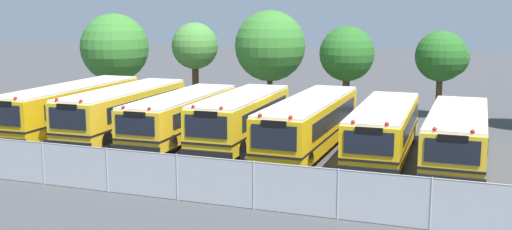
{
  "coord_description": "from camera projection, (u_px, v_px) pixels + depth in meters",
  "views": [
    {
      "loc": [
        11.09,
        -28.42,
        6.9
      ],
      "look_at": [
        0.71,
        0.0,
        1.6
      ],
      "focal_mm": 42.6,
      "sensor_mm": 36.0,
      "label": 1
    }
  ],
  "objects": [
    {
      "name": "school_bus_1",
      "position": [
        124.0,
        110.0,
        33.37
      ],
      "size": [
        2.74,
        10.48,
        2.73
      ],
      "rotation": [
        0.0,
        0.0,
        3.17
      ],
      "color": "yellow",
      "rests_on": "ground_plane"
    },
    {
      "name": "school_bus_2",
      "position": [
        182.0,
        115.0,
        32.39
      ],
      "size": [
        2.77,
        10.22,
        2.52
      ],
      "rotation": [
        0.0,
        0.0,
        3.17
      ],
      "color": "yellow",
      "rests_on": "ground_plane"
    },
    {
      "name": "school_bus_0",
      "position": [
        71.0,
        106.0,
        34.6
      ],
      "size": [
        2.78,
        11.22,
        2.74
      ],
      "rotation": [
        0.0,
        0.0,
        3.17
      ],
      "color": "yellow",
      "rests_on": "ground_plane"
    },
    {
      "name": "tree_2",
      "position": [
        270.0,
        45.0,
        41.52
      ],
      "size": [
        4.84,
        4.84,
        6.83
      ],
      "color": "#4C3823",
      "rests_on": "ground_plane"
    },
    {
      "name": "tree_3",
      "position": [
        345.0,
        54.0,
        38.42
      ],
      "size": [
        3.58,
        3.47,
        5.84
      ],
      "color": "#4C3823",
      "rests_on": "ground_plane"
    },
    {
      "name": "school_bus_5",
      "position": [
        384.0,
        128.0,
        28.68
      ],
      "size": [
        2.7,
        10.37,
        2.54
      ],
      "rotation": [
        0.0,
        0.0,
        3.17
      ],
      "color": "yellow",
      "rests_on": "ground_plane"
    },
    {
      "name": "school_bus_4",
      "position": [
        310.0,
        122.0,
        29.64
      ],
      "size": [
        2.48,
        11.36,
        2.71
      ],
      "rotation": [
        0.0,
        0.0,
        3.14
      ],
      "color": "yellow",
      "rests_on": "ground_plane"
    },
    {
      "name": "chainlink_fence",
      "position": [
        141.0,
        173.0,
        22.52
      ],
      "size": [
        26.76,
        0.07,
        1.73
      ],
      "color": "#9EA0A3",
      "rests_on": "ground_plane"
    },
    {
      "name": "ground_plane",
      "position": [
        243.0,
        145.0,
        31.23
      ],
      "size": [
        160.0,
        160.0,
        0.0
      ],
      "primitive_type": "plane",
      "color": "#424244"
    },
    {
      "name": "tree_1",
      "position": [
        196.0,
        46.0,
        42.4
      ],
      "size": [
        3.25,
        3.25,
        5.98
      ],
      "color": "#4C3823",
      "rests_on": "ground_plane"
    },
    {
      "name": "tree_4",
      "position": [
        444.0,
        57.0,
        38.38
      ],
      "size": [
        3.38,
        3.22,
        5.57
      ],
      "color": "#4C3823",
      "rests_on": "ground_plane"
    },
    {
      "name": "tree_0",
      "position": [
        113.0,
        48.0,
        43.69
      ],
      "size": [
        4.89,
        4.89,
        6.6
      ],
      "color": "#4C3823",
      "rests_on": "ground_plane"
    },
    {
      "name": "school_bus_6",
      "position": [
        457.0,
        135.0,
        27.24
      ],
      "size": [
        2.58,
        10.17,
        2.52
      ],
      "rotation": [
        0.0,
        0.0,
        3.14
      ],
      "color": "yellow",
      "rests_on": "ground_plane"
    },
    {
      "name": "school_bus_3",
      "position": [
        241.0,
        117.0,
        31.04
      ],
      "size": [
        2.72,
        9.45,
        2.71
      ],
      "rotation": [
        0.0,
        0.0,
        3.17
      ],
      "color": "yellow",
      "rests_on": "ground_plane"
    }
  ]
}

